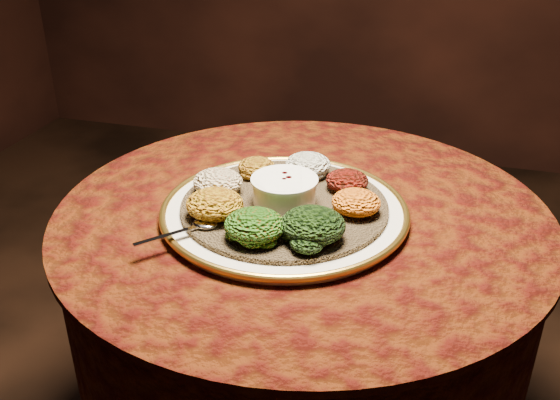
# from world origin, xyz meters

# --- Properties ---
(table) EXTENTS (0.96, 0.96, 0.73)m
(table) POSITION_xyz_m (0.00, 0.00, 0.55)
(table) COLOR black
(table) RESTS_ON ground
(platter) EXTENTS (0.51, 0.51, 0.02)m
(platter) POSITION_xyz_m (-0.03, -0.04, 0.75)
(platter) COLOR silver
(platter) RESTS_ON table
(injera) EXTENTS (0.41, 0.41, 0.01)m
(injera) POSITION_xyz_m (-0.03, -0.04, 0.76)
(injera) COLOR brown
(injera) RESTS_ON platter
(stew_bowl) EXTENTS (0.13, 0.13, 0.05)m
(stew_bowl) POSITION_xyz_m (-0.03, -0.04, 0.79)
(stew_bowl) COLOR white
(stew_bowl) RESTS_ON injera
(spoon) EXTENTS (0.11, 0.12, 0.01)m
(spoon) POSITION_xyz_m (-0.14, -0.17, 0.77)
(spoon) COLOR silver
(spoon) RESTS_ON injera
(portion_ayib) EXTENTS (0.09, 0.09, 0.04)m
(portion_ayib) POSITION_xyz_m (-0.01, 0.10, 0.78)
(portion_ayib) COLOR silver
(portion_ayib) RESTS_ON injera
(portion_kitfo) EXTENTS (0.08, 0.08, 0.04)m
(portion_kitfo) POSITION_xyz_m (0.08, 0.05, 0.78)
(portion_kitfo) COLOR black
(portion_kitfo) RESTS_ON injera
(portion_tikil) EXTENTS (0.09, 0.09, 0.04)m
(portion_tikil) POSITION_xyz_m (0.11, -0.04, 0.78)
(portion_tikil) COLOR #A2600D
(portion_tikil) RESTS_ON injera
(portion_gomen) EXTENTS (0.11, 0.11, 0.05)m
(portion_gomen) POSITION_xyz_m (0.05, -0.15, 0.79)
(portion_gomen) COLOR black
(portion_gomen) RESTS_ON injera
(portion_mixveg) EXTENTS (0.10, 0.10, 0.05)m
(portion_mixveg) POSITION_xyz_m (-0.04, -0.17, 0.79)
(portion_mixveg) COLOR #992B09
(portion_mixveg) RESTS_ON injera
(portion_kik) EXTENTS (0.10, 0.10, 0.05)m
(portion_kik) POSITION_xyz_m (-0.13, -0.12, 0.79)
(portion_kik) COLOR #BE8810
(portion_kik) RESTS_ON injera
(portion_timatim) EXTENTS (0.10, 0.09, 0.05)m
(portion_timatim) POSITION_xyz_m (-0.16, -0.03, 0.79)
(portion_timatim) COLOR maroon
(portion_timatim) RESTS_ON injera
(portion_shiro) EXTENTS (0.08, 0.07, 0.04)m
(portion_shiro) POSITION_xyz_m (-0.11, 0.06, 0.78)
(portion_shiro) COLOR #946811
(portion_shiro) RESTS_ON injera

